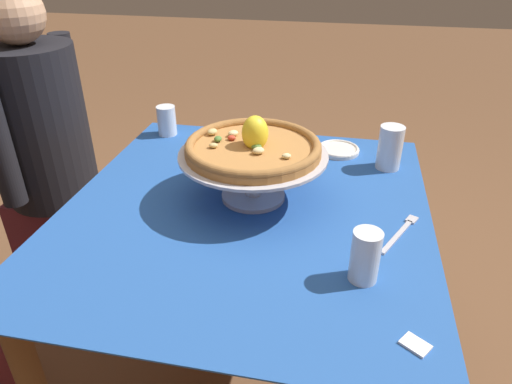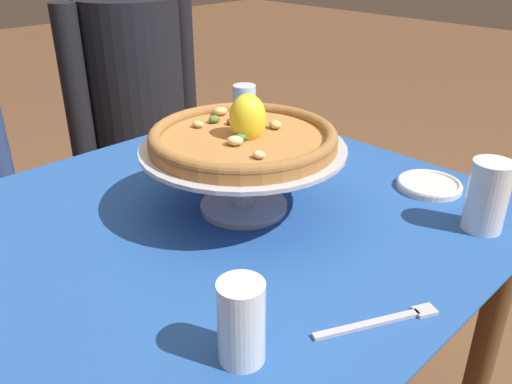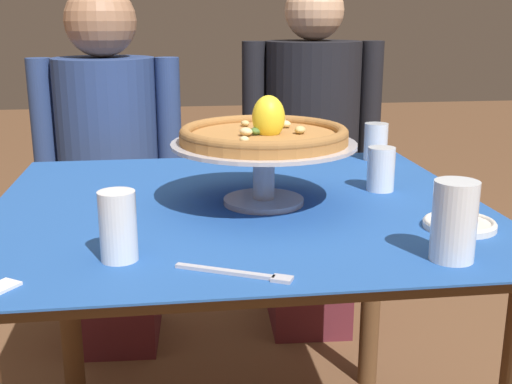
% 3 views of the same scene
% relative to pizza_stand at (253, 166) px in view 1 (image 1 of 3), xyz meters
% --- Properties ---
extents(dining_table, '(1.06, 0.97, 0.73)m').
position_rel_pizza_stand_xyz_m(dining_table, '(-0.05, 0.01, -0.21)').
color(dining_table, brown).
rests_on(dining_table, ground).
extents(pizza_stand, '(0.40, 0.40, 0.14)m').
position_rel_pizza_stand_xyz_m(pizza_stand, '(0.00, 0.00, 0.00)').
color(pizza_stand, '#B7B7C1').
rests_on(pizza_stand, dining_table).
extents(pizza, '(0.36, 0.36, 0.10)m').
position_rel_pizza_stand_xyz_m(pizza, '(0.00, 0.00, 0.06)').
color(pizza, '#AD753D').
rests_on(pizza, pizza_stand).
extents(water_glass_front_right, '(0.07, 0.07, 0.14)m').
position_rel_pizza_stand_xyz_m(water_glass_front_right, '(0.26, -0.37, -0.04)').
color(water_glass_front_right, white).
rests_on(water_glass_front_right, dining_table).
extents(water_glass_back_right, '(0.07, 0.07, 0.10)m').
position_rel_pizza_stand_xyz_m(water_glass_back_right, '(0.38, 0.40, -0.05)').
color(water_glass_back_right, white).
rests_on(water_glass_back_right, dining_table).
extents(water_glass_front_left, '(0.06, 0.06, 0.12)m').
position_rel_pizza_stand_xyz_m(water_glass_front_left, '(-0.29, -0.30, -0.05)').
color(water_glass_front_left, white).
rests_on(water_glass_front_left, dining_table).
extents(water_glass_side_right, '(0.06, 0.06, 0.10)m').
position_rel_pizza_stand_xyz_m(water_glass_side_right, '(0.29, 0.07, -0.05)').
color(water_glass_side_right, white).
rests_on(water_glass_side_right, dining_table).
extents(side_plate, '(0.14, 0.14, 0.02)m').
position_rel_pizza_stand_xyz_m(side_plate, '(0.35, -0.22, -0.09)').
color(side_plate, silver).
rests_on(side_plate, dining_table).
extents(dinner_fork, '(0.18, 0.10, 0.01)m').
position_rel_pizza_stand_xyz_m(dinner_fork, '(-0.10, -0.39, -0.10)').
color(dinner_fork, '#B7B7C1').
rests_on(dinner_fork, dining_table).
extents(sugar_packet, '(0.06, 0.06, 0.00)m').
position_rel_pizza_stand_xyz_m(sugar_packet, '(-0.46, -0.39, -0.10)').
color(sugar_packet, white).
rests_on(sugar_packet, dining_table).
extents(diner_right, '(0.49, 0.35, 1.25)m').
position_rel_pizza_stand_xyz_m(diner_right, '(0.30, 0.85, -0.23)').
color(diner_right, maroon).
rests_on(diner_right, ground).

